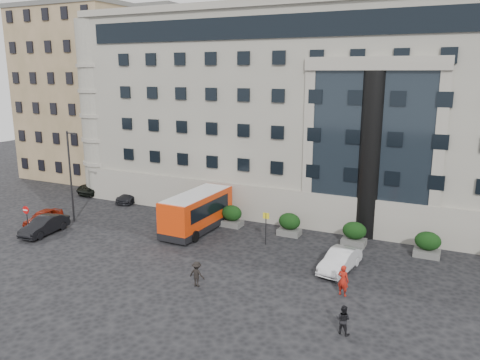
% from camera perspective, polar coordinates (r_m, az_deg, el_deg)
% --- Properties ---
extents(ground, '(120.00, 120.00, 0.00)m').
position_cam_1_polar(ground, '(34.50, -8.70, -9.05)').
color(ground, black).
rests_on(ground, ground).
extents(civic_building, '(44.00, 24.00, 18.00)m').
position_cam_1_polar(civic_building, '(49.95, 11.38, 8.34)').
color(civic_building, gray).
rests_on(civic_building, ground).
extents(entrance_column, '(1.80, 1.80, 13.00)m').
position_cam_1_polar(entrance_column, '(37.65, 15.61, 2.79)').
color(entrance_column, black).
rests_on(entrance_column, ground).
extents(apartment_near, '(14.00, 14.00, 20.00)m').
position_cam_1_polar(apartment_near, '(62.74, -17.09, 9.86)').
color(apartment_near, olive).
rests_on(apartment_near, ground).
extents(apartment_far, '(13.00, 13.00, 22.00)m').
position_cam_1_polar(apartment_far, '(78.63, -9.79, 11.51)').
color(apartment_far, '#796446').
rests_on(apartment_far, ground).
extents(hedge_a, '(1.80, 1.26, 1.84)m').
position_cam_1_polar(hedge_a, '(42.43, -7.32, -3.43)').
color(hedge_a, '#50504E').
rests_on(hedge_a, ground).
extents(hedge_b, '(1.80, 1.26, 1.84)m').
position_cam_1_polar(hedge_b, '(39.94, -1.01, -4.38)').
color(hedge_b, '#50504E').
rests_on(hedge_b, ground).
extents(hedge_c, '(1.80, 1.26, 1.84)m').
position_cam_1_polar(hedge_c, '(38.01, 6.05, -5.37)').
color(hedge_c, '#50504E').
rests_on(hedge_c, ground).
extents(hedge_d, '(1.80, 1.26, 1.84)m').
position_cam_1_polar(hedge_d, '(36.72, 13.75, -6.35)').
color(hedge_d, '#50504E').
rests_on(hedge_d, ground).
extents(hedge_e, '(1.80, 1.26, 1.84)m').
position_cam_1_polar(hedge_e, '(36.14, 21.89, -7.27)').
color(hedge_e, '#50504E').
rests_on(hedge_e, ground).
extents(street_lamp, '(1.16, 0.18, 8.00)m').
position_cam_1_polar(street_lamp, '(42.92, -19.93, 0.81)').
color(street_lamp, '#262628').
rests_on(street_lamp, ground).
extents(bus_stop_sign, '(0.50, 0.08, 2.52)m').
position_cam_1_polar(bus_stop_sign, '(35.58, 3.18, -5.26)').
color(bus_stop_sign, '#262628').
rests_on(bus_stop_sign, ground).
extents(no_entry_sign, '(0.64, 0.16, 2.32)m').
position_cam_1_polar(no_entry_sign, '(41.73, -24.59, -3.79)').
color(no_entry_sign, '#262628').
rests_on(no_entry_sign, ground).
extents(minibus, '(3.00, 7.63, 3.16)m').
position_cam_1_polar(minibus, '(38.82, -5.27, -3.70)').
color(minibus, red).
rests_on(minibus, ground).
extents(red_truck, '(3.04, 5.87, 3.07)m').
position_cam_1_polar(red_truck, '(54.62, -11.91, 0.82)').
color(red_truck, maroon).
rests_on(red_truck, ground).
extents(parked_car_a, '(1.77, 3.82, 1.27)m').
position_cam_1_polar(parked_car_a, '(43.98, -22.86, -4.19)').
color(parked_car_a, maroon).
rests_on(parked_car_a, ground).
extents(parked_car_b, '(1.90, 4.49, 1.44)m').
position_cam_1_polar(parked_car_b, '(41.31, -22.73, -5.14)').
color(parked_car_b, black).
rests_on(parked_car_b, ground).
extents(parked_car_c, '(2.04, 4.43, 1.26)m').
position_cam_1_polar(parked_car_c, '(48.93, -12.96, -1.80)').
color(parked_car_c, black).
rests_on(parked_car_c, ground).
extents(parked_car_d, '(3.04, 5.76, 1.54)m').
position_cam_1_polar(parked_car_d, '(53.26, -16.62, -0.65)').
color(parked_car_d, black).
rests_on(parked_car_d, ground).
extents(white_taxi, '(2.18, 4.51, 1.42)m').
position_cam_1_polar(white_taxi, '(32.10, 12.09, -9.56)').
color(white_taxi, silver).
rests_on(white_taxi, ground).
extents(pedestrian_a, '(0.79, 0.62, 1.90)m').
position_cam_1_polar(pedestrian_a, '(28.73, 12.46, -11.85)').
color(pedestrian_a, '#A41B10').
rests_on(pedestrian_a, ground).
extents(pedestrian_b, '(0.82, 0.68, 1.54)m').
position_cam_1_polar(pedestrian_b, '(25.03, 12.46, -16.28)').
color(pedestrian_b, black).
rests_on(pedestrian_b, ground).
extents(pedestrian_c, '(1.06, 0.64, 1.59)m').
position_cam_1_polar(pedestrian_c, '(29.37, -5.28, -11.34)').
color(pedestrian_c, black).
rests_on(pedestrian_c, ground).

